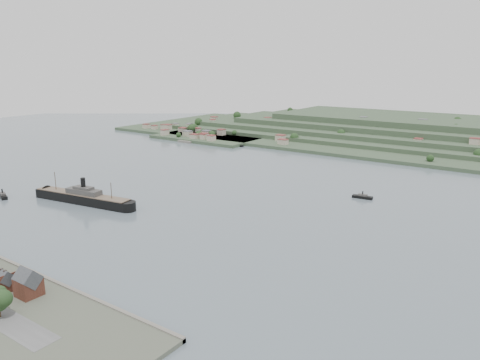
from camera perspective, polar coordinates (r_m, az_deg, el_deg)
The scene contains 7 objects.
ground at distance 364.39m, azimuth -4.05°, elevation -2.97°, with size 1400.00×1400.00×0.00m, color slate.
gabled_building at distance 241.72m, azimuth -24.40°, elevation -11.40°, with size 10.40×10.18×14.09m.
far_peninsula at distance 696.10m, azimuth 18.86°, elevation 5.58°, with size 760.00×309.00×30.00m.
steamship at distance 387.58m, azimuth -18.91°, elevation -1.97°, with size 101.78×26.32×24.49m.
tugboat at distance 426.10m, azimuth -26.94°, elevation -1.71°, with size 17.25×9.64×7.52m.
ferry_west at distance 614.38m, azimuth -0.11°, elevation 4.29°, with size 15.83×9.89×5.77m.
ferry_east at distance 391.14m, azimuth 14.70°, elevation -1.98°, with size 16.65×6.45×6.08m.
Camera 1 is at (221.38, -268.70, 107.57)m, focal length 35.00 mm.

